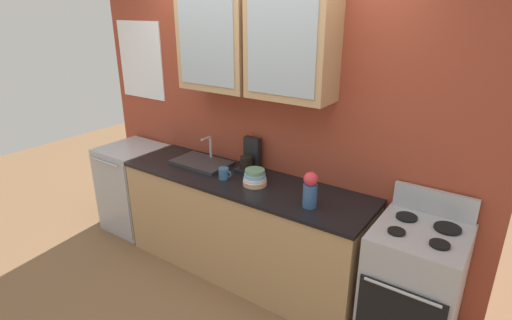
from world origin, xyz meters
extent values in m
plane|color=brown|center=(0.00, 0.00, 0.00)|extent=(10.00, 10.00, 0.00)
cube|color=#993D28|center=(0.00, 0.37, 1.31)|extent=(3.81, 0.10, 2.62)
cube|color=tan|center=(-0.35, 0.17, 1.99)|extent=(0.66, 0.30, 0.78)
cube|color=#9EADB7|center=(-0.35, 0.01, 1.99)|extent=(0.56, 0.01, 0.66)
cube|color=tan|center=(0.35, 0.17, 1.99)|extent=(0.66, 0.30, 0.78)
cube|color=#9EADB7|center=(0.35, 0.01, 1.99)|extent=(0.56, 0.01, 0.66)
cube|color=white|center=(-1.51, 0.31, 1.75)|extent=(0.62, 0.01, 0.77)
cube|color=tan|center=(0.00, 0.00, 0.44)|extent=(2.23, 0.62, 0.88)
cube|color=black|center=(0.00, 0.00, 0.89)|extent=(2.26, 0.64, 0.03)
cube|color=#ADAFB5|center=(1.46, 0.00, 0.45)|extent=(0.58, 0.61, 0.91)
cylinder|color=#ADAFB5|center=(1.46, -0.34, 0.65)|extent=(0.46, 0.02, 0.02)
cube|color=#ADAFB5|center=(1.46, 0.29, 1.00)|extent=(0.55, 0.04, 0.18)
cylinder|color=black|center=(1.33, -0.11, 0.92)|extent=(0.11, 0.11, 0.02)
cylinder|color=black|center=(1.59, -0.11, 0.92)|extent=(0.12, 0.12, 0.02)
cylinder|color=black|center=(1.33, 0.11, 0.92)|extent=(0.14, 0.14, 0.02)
cylinder|color=black|center=(1.59, 0.11, 0.92)|extent=(0.17, 0.17, 0.02)
cube|color=#2D2D30|center=(-0.51, 0.07, 0.92)|extent=(0.53, 0.33, 0.03)
cylinder|color=#ADAFB5|center=(-0.51, 0.20, 1.04)|extent=(0.02, 0.02, 0.20)
cylinder|color=#ADAFB5|center=(-0.51, 0.14, 1.14)|extent=(0.02, 0.12, 0.02)
cylinder|color=#E0AD7F|center=(0.16, -0.02, 0.93)|extent=(0.20, 0.20, 0.04)
cylinder|color=white|center=(0.16, -0.02, 0.95)|extent=(0.18, 0.18, 0.04)
cylinder|color=#8CB7E0|center=(0.16, -0.02, 0.99)|extent=(0.17, 0.17, 0.04)
cylinder|color=#669972|center=(0.16, -0.02, 1.02)|extent=(0.16, 0.16, 0.04)
cylinder|color=#33598C|center=(0.70, -0.11, 1.00)|extent=(0.10, 0.10, 0.17)
sphere|color=#D8333F|center=(0.70, -0.11, 1.12)|extent=(0.10, 0.10, 0.10)
cylinder|color=#38608C|center=(-0.13, -0.07, 0.96)|extent=(0.09, 0.09, 0.09)
torus|color=#38608C|center=(-0.08, -0.07, 0.96)|extent=(0.06, 0.01, 0.06)
cube|color=#ADAFB5|center=(-1.43, 0.00, 0.45)|extent=(0.56, 0.59, 0.91)
cube|color=#ADAFB5|center=(-1.43, -0.30, 0.45)|extent=(0.54, 0.01, 0.82)
cylinder|color=#ADAFB5|center=(-1.43, -0.32, 0.85)|extent=(0.42, 0.02, 0.02)
cube|color=black|center=(-0.06, 0.18, 0.92)|extent=(0.17, 0.20, 0.03)
cylinder|color=black|center=(-0.06, 0.16, 0.99)|extent=(0.11, 0.11, 0.11)
cube|color=black|center=(-0.06, 0.25, 1.07)|extent=(0.15, 0.06, 0.26)
camera|label=1|loc=(1.86, -2.46, 2.26)|focal=28.18mm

